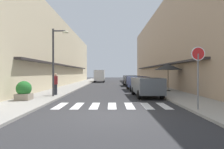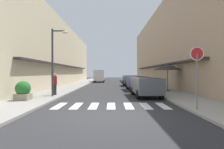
% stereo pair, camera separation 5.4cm
% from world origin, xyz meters
% --- Properties ---
extents(ground_plane, '(103.49, 103.49, 0.00)m').
position_xyz_m(ground_plane, '(0.00, 18.82, 0.00)').
color(ground_plane, '#2B2B2D').
extents(sidewalk_left, '(2.83, 65.86, 0.12)m').
position_xyz_m(sidewalk_left, '(-5.07, 18.82, 0.06)').
color(sidewalk_left, gray).
rests_on(sidewalk_left, ground_plane).
extents(sidewalk_right, '(2.83, 65.86, 0.12)m').
position_xyz_m(sidewalk_right, '(5.07, 18.82, 0.06)').
color(sidewalk_right, '#9E998E').
rests_on(sidewalk_right, ground_plane).
extents(building_row_left, '(5.50, 44.34, 8.86)m').
position_xyz_m(building_row_left, '(-8.98, 20.17, 4.43)').
color(building_row_left, beige).
rests_on(building_row_left, ground_plane).
extents(building_row_right, '(5.50, 44.34, 11.01)m').
position_xyz_m(building_row_right, '(8.98, 20.17, 5.50)').
color(building_row_right, tan).
rests_on(building_row_right, ground_plane).
extents(crosswalk, '(6.15, 2.20, 0.01)m').
position_xyz_m(crosswalk, '(-0.00, 2.49, 0.01)').
color(crosswalk, silver).
rests_on(crosswalk, ground_plane).
extents(parked_car_near, '(1.92, 4.48, 1.47)m').
position_xyz_m(parked_car_near, '(2.61, 6.61, 0.92)').
color(parked_car_near, '#4C5156').
rests_on(parked_car_near, ground_plane).
extents(parked_car_mid, '(1.92, 4.21, 1.47)m').
position_xyz_m(parked_car_mid, '(2.61, 12.22, 0.92)').
color(parked_car_mid, navy).
rests_on(parked_car_mid, ground_plane).
extents(parked_car_far, '(1.97, 4.00, 1.47)m').
position_xyz_m(parked_car_far, '(2.61, 19.01, 0.92)').
color(parked_car_far, black).
rests_on(parked_car_far, ground_plane).
extents(delivery_van, '(2.07, 5.43, 2.37)m').
position_xyz_m(delivery_van, '(-2.46, 30.70, 1.41)').
color(delivery_van, silver).
rests_on(delivery_van, ground_plane).
extents(round_street_sign, '(0.65, 0.07, 2.91)m').
position_xyz_m(round_street_sign, '(3.98, 0.82, 2.35)').
color(round_street_sign, slate).
rests_on(round_street_sign, sidewalk_right).
extents(street_lamp, '(1.19, 0.28, 4.91)m').
position_xyz_m(street_lamp, '(-4.10, 6.05, 3.15)').
color(street_lamp, '#38383D').
rests_on(street_lamp, sidewalk_left).
extents(cafe_umbrella, '(2.58, 2.58, 2.54)m').
position_xyz_m(cafe_umbrella, '(5.29, 10.25, 2.38)').
color(cafe_umbrella, '#262626').
rests_on(cafe_umbrella, sidewalk_right).
extents(planter_corner, '(0.93, 0.93, 1.19)m').
position_xyz_m(planter_corner, '(-5.52, 3.99, 0.71)').
color(planter_corner, gray).
rests_on(planter_corner, sidewalk_left).
extents(pedestrian_walking_near, '(0.34, 0.34, 1.67)m').
position_xyz_m(pedestrian_walking_near, '(-4.38, 6.89, 1.00)').
color(pedestrian_walking_near, '#282B33').
rests_on(pedestrian_walking_near, sidewalk_left).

